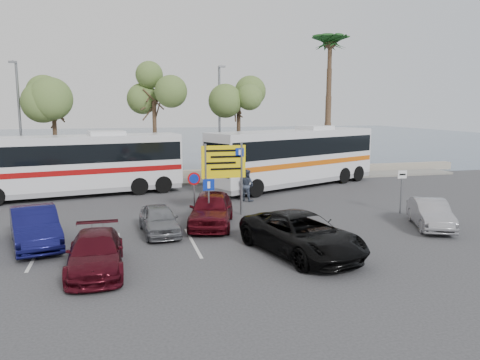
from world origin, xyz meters
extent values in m
plane|color=#303033|center=(0.00, 0.00, 0.00)|extent=(120.00, 120.00, 0.00)
cube|color=gray|center=(0.00, 14.00, 0.07)|extent=(44.00, 2.40, 0.15)
cube|color=gray|center=(0.00, 16.00, 0.30)|extent=(48.00, 0.80, 0.60)
plane|color=#3E4E64|center=(0.00, 60.00, 0.01)|extent=(140.00, 140.00, 0.00)
cylinder|color=#382619|center=(-8.00, 14.00, 2.67)|extent=(0.28, 0.28, 5.04)
cylinder|color=#382619|center=(-1.50, 14.00, 2.95)|extent=(0.28, 0.28, 5.60)
cylinder|color=#382619|center=(4.50, 14.00, 2.74)|extent=(0.28, 0.28, 5.18)
cylinder|color=#382619|center=(11.50, 14.00, 5.15)|extent=(0.48, 0.48, 10.00)
cylinder|color=slate|center=(-10.00, 13.60, 4.15)|extent=(0.16, 0.16, 8.00)
cylinder|color=slate|center=(-10.00, 13.15, 8.10)|extent=(0.12, 0.90, 0.12)
cube|color=slate|center=(-10.00, 12.65, 8.05)|extent=(0.45, 0.25, 0.12)
cylinder|color=slate|center=(3.00, 13.60, 4.15)|extent=(0.16, 0.16, 8.00)
cylinder|color=slate|center=(3.00, 13.15, 8.10)|extent=(0.12, 0.90, 0.12)
cube|color=slate|center=(3.00, 12.65, 8.05)|extent=(0.45, 0.25, 0.12)
cylinder|color=slate|center=(0.10, 3.20, 1.80)|extent=(0.12, 0.12, 3.60)
cylinder|color=slate|center=(1.90, 3.20, 1.80)|extent=(0.12, 0.12, 3.60)
cube|color=yellow|center=(1.00, 3.20, 2.70)|extent=(2.20, 0.06, 1.60)
cube|color=#0C2699|center=(1.80, 3.16, 3.15)|extent=(0.42, 0.01, 0.42)
cylinder|color=slate|center=(-0.60, 2.40, 1.10)|extent=(0.07, 0.07, 2.20)
cylinder|color=#B20C0C|center=(-0.60, 2.37, 2.05)|extent=(0.60, 0.03, 0.60)
cylinder|color=slate|center=(-0.20, 0.80, 1.10)|extent=(0.07, 0.07, 2.20)
cube|color=#0C2699|center=(-0.20, 0.78, 2.00)|extent=(0.50, 0.03, 0.50)
cylinder|color=slate|center=(9.80, 1.50, 1.10)|extent=(0.07, 0.07, 2.20)
cube|color=white|center=(9.80, 1.48, 2.00)|extent=(0.50, 0.03, 0.40)
cube|color=silver|center=(-6.50, 10.50, 2.11)|extent=(12.81, 4.93, 3.08)
cube|color=black|center=(-6.50, 10.50, 2.66)|extent=(12.57, 4.92, 1.10)
cube|color=maroon|center=(-6.50, 10.50, 1.62)|extent=(12.69, 4.94, 0.31)
cube|color=gray|center=(-6.50, 10.50, 0.57)|extent=(12.68, 4.88, 0.57)
cube|color=silver|center=(-6.50, 10.50, 3.78)|extent=(2.36, 2.03, 0.25)
cube|color=silver|center=(7.50, 10.50, 2.20)|extent=(13.03, 7.93, 3.21)
cube|color=black|center=(7.50, 10.50, 2.77)|extent=(12.81, 7.85, 1.14)
cube|color=#C9550B|center=(7.50, 10.50, 1.69)|extent=(12.92, 7.90, 0.33)
cube|color=gray|center=(7.50, 10.50, 0.60)|extent=(12.90, 7.85, 0.60)
cube|color=silver|center=(7.50, 10.50, 3.94)|extent=(2.70, 2.48, 0.26)
imported|color=slate|center=(-2.38, 0.63, 0.62)|extent=(1.71, 3.72, 1.24)
imported|color=#0F1048|center=(-7.18, 0.00, 0.76)|extent=(2.66, 4.85, 1.52)
imported|color=#450B15|center=(-4.78, -3.50, 0.63)|extent=(1.77, 4.34, 1.26)
imported|color=#4F0B14|center=(0.02, 1.39, 0.78)|extent=(3.00, 4.89, 1.56)
imported|color=black|center=(2.42, -3.50, 0.76)|extent=(3.82, 5.91, 1.51)
imported|color=gray|center=(9.44, -1.36, 0.63)|extent=(2.71, 4.06, 1.27)
imported|color=#343C4E|center=(3.07, 6.50, 0.91)|extent=(1.10, 1.12, 1.83)
camera|label=1|loc=(-3.86, -18.96, 5.34)|focal=35.00mm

